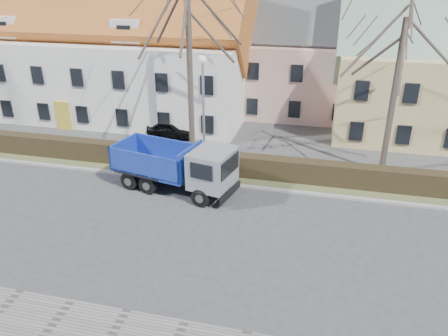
% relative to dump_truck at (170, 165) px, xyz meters
% --- Properties ---
extents(ground, '(120.00, 120.00, 0.00)m').
position_rel_dump_truck_xyz_m(ground, '(1.71, -3.55, -1.44)').
color(ground, '#3D3D3F').
extents(curb_far, '(80.00, 0.30, 0.12)m').
position_rel_dump_truck_xyz_m(curb_far, '(1.71, 1.05, -1.38)').
color(curb_far, gray).
rests_on(curb_far, ground).
extents(grass_strip, '(80.00, 3.00, 0.10)m').
position_rel_dump_truck_xyz_m(grass_strip, '(1.71, 2.65, -1.39)').
color(grass_strip, '#515831').
rests_on(grass_strip, ground).
extents(hedge, '(60.00, 0.90, 1.30)m').
position_rel_dump_truck_xyz_m(hedge, '(1.71, 2.45, -0.79)').
color(hedge, black).
rests_on(hedge, ground).
extents(building_white, '(26.80, 10.80, 9.50)m').
position_rel_dump_truck_xyz_m(building_white, '(-11.29, 12.45, 3.31)').
color(building_white, white).
rests_on(building_white, ground).
extents(building_pink, '(10.80, 8.80, 8.00)m').
position_rel_dump_truck_xyz_m(building_pink, '(5.71, 16.45, 2.56)').
color(building_pink, '#D8A599').
rests_on(building_pink, ground).
extents(tree_1, '(9.20, 9.20, 12.65)m').
position_rel_dump_truck_xyz_m(tree_1, '(-0.29, 4.95, 4.89)').
color(tree_1, '#44382F').
rests_on(tree_1, ground).
extents(tree_2, '(8.00, 8.00, 11.00)m').
position_rel_dump_truck_xyz_m(tree_2, '(11.71, 4.95, 4.06)').
color(tree_2, '#44382F').
rests_on(tree_2, ground).
extents(dump_truck, '(7.59, 4.12, 2.88)m').
position_rel_dump_truck_xyz_m(dump_truck, '(0.00, 0.00, 0.00)').
color(dump_truck, navy).
rests_on(dump_truck, ground).
extents(streetlight, '(0.54, 0.54, 6.93)m').
position_rel_dump_truck_xyz_m(streetlight, '(0.96, 3.45, 2.03)').
color(streetlight, '#9FA1A4').
rests_on(streetlight, ground).
extents(cart_frame, '(0.64, 0.42, 0.55)m').
position_rel_dump_truck_xyz_m(cart_frame, '(-0.67, 0.90, -1.16)').
color(cart_frame, silver).
rests_on(cart_frame, ground).
extents(parked_car_a, '(3.64, 1.78, 1.19)m').
position_rel_dump_truck_xyz_m(parked_car_a, '(-2.79, 7.67, -0.84)').
color(parked_car_a, black).
rests_on(parked_car_a, ground).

